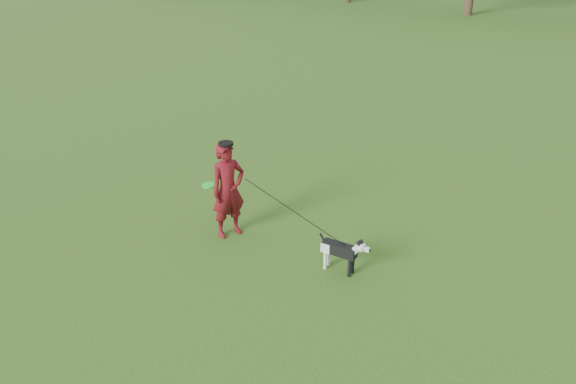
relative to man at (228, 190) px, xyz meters
The scene contains 4 objects.
ground 1.35m from the man, 27.83° to the left, with size 120.00×120.00×0.00m, color #285116.
man is the anchor object (origin of this frame).
dog 2.13m from the man, ahead, with size 0.83×0.17×0.63m.
man_held_items 1.03m from the man, ahead, with size 2.64×0.31×1.20m.
Camera 1 is at (4.02, -6.94, 4.69)m, focal length 35.00 mm.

